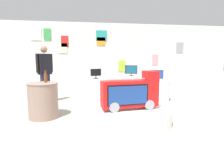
{
  "coord_description": "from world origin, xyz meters",
  "views": [
    {
      "loc": [
        -1.23,
        -4.39,
        1.37
      ],
      "look_at": [
        -0.54,
        0.02,
        0.77
      ],
      "focal_mm": 30.21,
      "sensor_mm": 36.0,
      "label": 1
    }
  ],
  "objects_px": {
    "display_pedestal_left_rear": "(96,87)",
    "display_pedestal_center_rear": "(131,84)",
    "novelty_firetruck_tv": "(131,94)",
    "display_pedestal_right_rear": "(156,91)",
    "tv_on_center_rear": "(131,70)",
    "main_display_pedestal": "(129,116)",
    "tv_on_right_rear": "(157,75)",
    "side_table_round": "(43,100)",
    "shopper_browsing_near_truck": "(45,70)",
    "bottle_on_side_table": "(46,78)",
    "tv_on_left_rear": "(96,73)"
  },
  "relations": [
    {
      "from": "novelty_firetruck_tv",
      "to": "tv_on_center_rear",
      "type": "height_order",
      "value": "novelty_firetruck_tv"
    },
    {
      "from": "main_display_pedestal",
      "to": "display_pedestal_center_rear",
      "type": "xyz_separation_m",
      "value": [
        1.02,
        3.8,
        0.18
      ]
    },
    {
      "from": "tv_on_right_rear",
      "to": "side_table_round",
      "type": "distance_m",
      "value": 3.58
    },
    {
      "from": "tv_on_right_rear",
      "to": "shopper_browsing_near_truck",
      "type": "distance_m",
      "value": 3.53
    },
    {
      "from": "novelty_firetruck_tv",
      "to": "display_pedestal_center_rear",
      "type": "bearing_deg",
      "value": 75.29
    },
    {
      "from": "tv_on_center_rear",
      "to": "shopper_browsing_near_truck",
      "type": "xyz_separation_m",
      "value": [
        -3.15,
        -1.65,
        0.14
      ]
    },
    {
      "from": "display_pedestal_center_rear",
      "to": "side_table_round",
      "type": "xyz_separation_m",
      "value": [
        -2.93,
        -3.18,
        0.09
      ]
    },
    {
      "from": "display_pedestal_right_rear",
      "to": "bottle_on_side_table",
      "type": "bearing_deg",
      "value": -158.54
    },
    {
      "from": "display_pedestal_right_rear",
      "to": "shopper_browsing_near_truck",
      "type": "xyz_separation_m",
      "value": [
        -3.52,
        0.2,
        0.7
      ]
    },
    {
      "from": "display_pedestal_left_rear",
      "to": "bottle_on_side_table",
      "type": "relative_size",
      "value": 2.68
    },
    {
      "from": "display_pedestal_left_rear",
      "to": "display_pedestal_right_rear",
      "type": "xyz_separation_m",
      "value": [
        1.91,
        -1.04,
        0.0
      ]
    },
    {
      "from": "display_pedestal_left_rear",
      "to": "display_pedestal_right_rear",
      "type": "bearing_deg",
      "value": -28.73
    },
    {
      "from": "main_display_pedestal",
      "to": "display_pedestal_left_rear",
      "type": "distance_m",
      "value": 3.04
    },
    {
      "from": "display_pedestal_right_rear",
      "to": "tv_on_right_rear",
      "type": "distance_m",
      "value": 0.51
    },
    {
      "from": "tv_on_center_rear",
      "to": "side_table_round",
      "type": "height_order",
      "value": "tv_on_center_rear"
    },
    {
      "from": "main_display_pedestal",
      "to": "tv_on_left_rear",
      "type": "bearing_deg",
      "value": 99.69
    },
    {
      "from": "tv_on_left_rear",
      "to": "display_pedestal_center_rear",
      "type": "xyz_separation_m",
      "value": [
        1.53,
        0.81,
        -0.51
      ]
    },
    {
      "from": "tv_on_left_rear",
      "to": "side_table_round",
      "type": "height_order",
      "value": "tv_on_left_rear"
    },
    {
      "from": "novelty_firetruck_tv",
      "to": "display_pedestal_right_rear",
      "type": "distance_m",
      "value": 2.41
    },
    {
      "from": "main_display_pedestal",
      "to": "tv_on_center_rear",
      "type": "bearing_deg",
      "value": 74.88
    },
    {
      "from": "shopper_browsing_near_truck",
      "to": "bottle_on_side_table",
      "type": "bearing_deg",
      "value": -78.87
    },
    {
      "from": "tv_on_center_rear",
      "to": "display_pedestal_right_rear",
      "type": "xyz_separation_m",
      "value": [
        0.37,
        -1.84,
        -0.57
      ]
    },
    {
      "from": "bottle_on_side_table",
      "to": "shopper_browsing_near_truck",
      "type": "xyz_separation_m",
      "value": [
        -0.29,
        1.47,
        0.09
      ]
    },
    {
      "from": "tv_on_left_rear",
      "to": "tv_on_right_rear",
      "type": "xyz_separation_m",
      "value": [
        1.91,
        -1.04,
        -0.0
      ]
    },
    {
      "from": "display_pedestal_center_rear",
      "to": "main_display_pedestal",
      "type": "bearing_deg",
      "value": -105.08
    },
    {
      "from": "display_pedestal_right_rear",
      "to": "side_table_round",
      "type": "xyz_separation_m",
      "value": [
        -3.3,
        -1.33,
        0.09
      ]
    },
    {
      "from": "main_display_pedestal",
      "to": "display_pedestal_center_rear",
      "type": "bearing_deg",
      "value": 74.92
    },
    {
      "from": "display_pedestal_left_rear",
      "to": "tv_on_left_rear",
      "type": "distance_m",
      "value": 0.52
    },
    {
      "from": "tv_on_center_rear",
      "to": "tv_on_left_rear",
      "type": "bearing_deg",
      "value": -152.4
    },
    {
      "from": "main_display_pedestal",
      "to": "shopper_browsing_near_truck",
      "type": "height_order",
      "value": "shopper_browsing_near_truck"
    },
    {
      "from": "bottle_on_side_table",
      "to": "shopper_browsing_near_truck",
      "type": "distance_m",
      "value": 1.5
    },
    {
      "from": "side_table_round",
      "to": "display_pedestal_center_rear",
      "type": "bearing_deg",
      "value": 47.39
    },
    {
      "from": "main_display_pedestal",
      "to": "display_pedestal_left_rear",
      "type": "bearing_deg",
      "value": 99.66
    },
    {
      "from": "display_pedestal_center_rear",
      "to": "tv_on_center_rear",
      "type": "bearing_deg",
      "value": -70.48
    },
    {
      "from": "display_pedestal_left_rear",
      "to": "display_pedestal_center_rear",
      "type": "xyz_separation_m",
      "value": [
        1.53,
        0.8,
        0.0
      ]
    },
    {
      "from": "tv_on_center_rear",
      "to": "bottle_on_side_table",
      "type": "relative_size",
      "value": 1.72
    },
    {
      "from": "side_table_round",
      "to": "shopper_browsing_near_truck",
      "type": "height_order",
      "value": "shopper_browsing_near_truck"
    },
    {
      "from": "tv_on_center_rear",
      "to": "shopper_browsing_near_truck",
      "type": "relative_size",
      "value": 0.28
    },
    {
      "from": "tv_on_right_rear",
      "to": "side_table_round",
      "type": "bearing_deg",
      "value": -158.05
    },
    {
      "from": "novelty_firetruck_tv",
      "to": "display_pedestal_right_rear",
      "type": "xyz_separation_m",
      "value": [
        1.37,
        1.95,
        -0.3
      ]
    },
    {
      "from": "display_pedestal_center_rear",
      "to": "tv_on_center_rear",
      "type": "xyz_separation_m",
      "value": [
        0.0,
        -0.0,
        0.57
      ]
    },
    {
      "from": "novelty_firetruck_tv",
      "to": "tv_on_right_rear",
      "type": "distance_m",
      "value": 2.39
    },
    {
      "from": "tv_on_center_rear",
      "to": "side_table_round",
      "type": "relative_size",
      "value": 0.6
    },
    {
      "from": "novelty_firetruck_tv",
      "to": "display_pedestal_center_rear",
      "type": "xyz_separation_m",
      "value": [
        1.0,
        3.8,
        -0.3
      ]
    },
    {
      "from": "tv_on_center_rear",
      "to": "novelty_firetruck_tv",
      "type": "bearing_deg",
      "value": -104.75
    },
    {
      "from": "main_display_pedestal",
      "to": "tv_on_right_rear",
      "type": "relative_size",
      "value": 4.36
    },
    {
      "from": "display_pedestal_left_rear",
      "to": "tv_on_right_rear",
      "type": "relative_size",
      "value": 1.88
    },
    {
      "from": "main_display_pedestal",
      "to": "tv_on_center_rear",
      "type": "relative_size",
      "value": 3.63
    },
    {
      "from": "display_pedestal_left_rear",
      "to": "bottle_on_side_table",
      "type": "xyz_separation_m",
      "value": [
        -1.33,
        -2.32,
        0.61
      ]
    },
    {
      "from": "main_display_pedestal",
      "to": "side_table_round",
      "type": "xyz_separation_m",
      "value": [
        -1.9,
        0.62,
        0.27
      ]
    }
  ]
}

